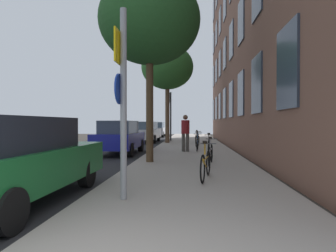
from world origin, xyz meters
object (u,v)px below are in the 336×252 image
at_px(bicycle_3, 197,143).
at_px(car_3, 157,129).
at_px(car_2, 146,132).
at_px(bicycle_4, 197,140).
at_px(pedestrian_0, 185,131).
at_px(tree_far, 167,68).
at_px(bicycle_0, 206,164).
at_px(car_1, 120,137).
at_px(bicycle_1, 210,154).
at_px(bicycle_5, 197,138).
at_px(bicycle_2, 209,147).
at_px(tree_near, 150,22).
at_px(sign_post, 122,93).
at_px(car_0, 13,159).
at_px(traffic_light, 169,108).

distance_m(bicycle_3, car_3, 16.27).
bearing_deg(car_2, car_3, 91.48).
xyz_separation_m(bicycle_4, pedestrian_0, (-0.66, -2.99, 0.67)).
distance_m(tree_far, bicycle_3, 7.71).
bearing_deg(bicycle_0, car_1, 121.39).
xyz_separation_m(tree_far, bicycle_1, (2.34, -10.30, -5.01)).
bearing_deg(car_3, bicycle_5, -69.20).
xyz_separation_m(bicycle_0, bicycle_2, (0.39, 4.80, 0.01)).
height_order(bicycle_3, bicycle_4, bicycle_4).
bearing_deg(bicycle_2, car_1, 160.63).
distance_m(tree_near, pedestrian_0, 5.58).
relative_size(tree_far, car_3, 1.66).
bearing_deg(bicycle_4, bicycle_2, -85.64).
distance_m(bicycle_0, car_1, 7.37).
distance_m(bicycle_4, pedestrian_0, 3.13).
xyz_separation_m(tree_near, car_3, (-2.25, 20.01, -4.33)).
bearing_deg(sign_post, bicycle_0, 49.73).
bearing_deg(tree_far, car_3, 101.32).
bearing_deg(car_1, bicycle_4, 40.58).
xyz_separation_m(bicycle_1, car_0, (-3.94, -4.45, 0.35)).
bearing_deg(tree_far, bicycle_0, -80.85).
relative_size(sign_post, pedestrian_0, 1.93).
distance_m(traffic_light, bicycle_2, 10.71).
xyz_separation_m(traffic_light, car_0, (-1.57, -17.02, -1.92)).
relative_size(bicycle_0, bicycle_2, 0.99).
bearing_deg(bicycle_4, car_2, 127.95).
bearing_deg(car_0, car_1, 91.31).
distance_m(bicycle_1, bicycle_2, 2.40).
relative_size(sign_post, car_0, 0.80).
distance_m(tree_far, car_0, 15.55).
xyz_separation_m(car_0, car_3, (-0.45, 25.00, -0.00)).
distance_m(bicycle_1, car_1, 5.68).
bearing_deg(bicycle_4, pedestrian_0, -102.51).
xyz_separation_m(bicycle_2, pedestrian_0, (-1.03, 1.81, 0.65)).
distance_m(bicycle_1, car_0, 5.95).
bearing_deg(car_2, sign_post, -82.21).
bearing_deg(bicycle_4, tree_near, -105.74).
distance_m(tree_near, car_0, 6.84).
xyz_separation_m(car_0, car_1, (-0.19, 8.34, -0.00)).
bearing_deg(bicycle_0, bicycle_1, 83.09).
relative_size(bicycle_3, car_1, 0.44).
bearing_deg(car_3, car_2, -88.52).
distance_m(traffic_light, bicycle_1, 12.99).
distance_m(tree_far, bicycle_5, 5.49).
distance_m(pedestrian_0, car_3, 16.70).
bearing_deg(bicycle_1, bicycle_2, 87.52).
bearing_deg(bicycle_1, traffic_light, 100.65).
bearing_deg(car_3, traffic_light, -75.76).
relative_size(bicycle_0, bicycle_4, 0.98).
bearing_deg(car_0, bicycle_2, 59.47).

